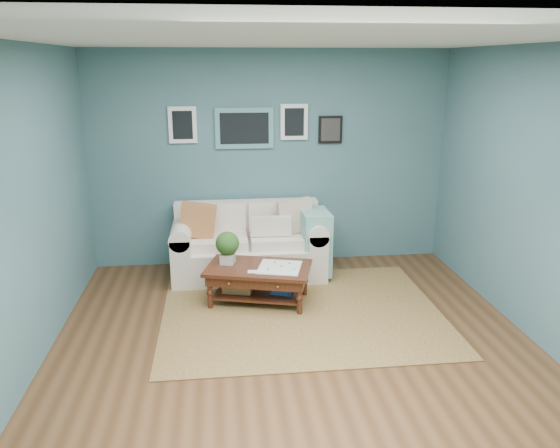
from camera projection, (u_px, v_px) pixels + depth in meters
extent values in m
plane|color=brown|center=(298.00, 356.00, 4.90)|extent=(5.00, 5.00, 0.00)
plane|color=white|center=(302.00, 39.00, 4.13)|extent=(5.00, 5.00, 0.00)
cube|color=#3D5E66|center=(270.00, 160.00, 6.89)|extent=(4.50, 0.02, 2.70)
cube|color=#3D5E66|center=(395.00, 376.00, 2.13)|extent=(4.50, 0.02, 2.70)
cube|color=#3D5E66|center=(16.00, 219.00, 4.27)|extent=(0.02, 5.00, 2.70)
cube|color=#3D5E66|center=(554.00, 203.00, 4.76)|extent=(0.02, 5.00, 2.70)
cube|color=teal|center=(244.00, 128.00, 6.72)|extent=(0.72, 0.03, 0.50)
cube|color=black|center=(244.00, 128.00, 6.70)|extent=(0.60, 0.01, 0.38)
cube|color=white|center=(183.00, 125.00, 6.63)|extent=(0.34, 0.03, 0.44)
cube|color=white|center=(294.00, 122.00, 6.77)|extent=(0.34, 0.03, 0.44)
cube|color=black|center=(330.00, 130.00, 6.85)|extent=(0.30, 0.03, 0.34)
cube|color=brown|center=(302.00, 312.00, 5.74)|extent=(2.89, 2.32, 0.01)
cube|color=#F3E3CF|center=(249.00, 260.00, 6.70)|extent=(1.36, 0.85, 0.40)
cube|color=#F3E3CF|center=(247.00, 219.00, 6.89)|extent=(1.79, 0.21, 0.46)
cube|color=#F3E3CF|center=(183.00, 255.00, 6.59)|extent=(0.23, 0.85, 0.60)
cube|color=#F3E3CF|center=(313.00, 250.00, 6.76)|extent=(0.23, 0.85, 0.60)
cylinder|color=#F3E3CF|center=(181.00, 231.00, 6.50)|extent=(0.25, 0.85, 0.25)
cylinder|color=#F3E3CF|center=(313.00, 227.00, 6.68)|extent=(0.25, 0.85, 0.25)
cube|color=#F3E3CF|center=(218.00, 242.00, 6.53)|extent=(0.69, 0.54, 0.12)
cube|color=#F3E3CF|center=(279.00, 240.00, 6.61)|extent=(0.69, 0.54, 0.12)
cube|color=#F3E3CF|center=(217.00, 217.00, 6.72)|extent=(0.69, 0.12, 0.35)
cube|color=#F3E3CF|center=(276.00, 215.00, 6.80)|extent=(0.69, 0.12, 0.35)
cube|color=#B45331|center=(198.00, 220.00, 6.44)|extent=(0.46, 0.17, 0.46)
cube|color=beige|center=(295.00, 216.00, 6.63)|extent=(0.45, 0.17, 0.44)
cube|color=beige|center=(271.00, 226.00, 6.51)|extent=(0.48, 0.12, 0.23)
cube|color=#74A79C|center=(315.00, 242.00, 6.61)|extent=(0.33, 0.53, 0.77)
cube|color=#331109|center=(259.00, 268.00, 5.89)|extent=(1.24, 0.92, 0.04)
cube|color=#331109|center=(259.00, 274.00, 5.91)|extent=(1.15, 0.82, 0.11)
cube|color=#331109|center=(259.00, 293.00, 5.97)|extent=(1.03, 0.71, 0.02)
sphere|color=gold|center=(229.00, 284.00, 5.67)|extent=(0.03, 0.03, 0.03)
sphere|color=gold|center=(278.00, 287.00, 5.59)|extent=(0.03, 0.03, 0.03)
cylinder|color=#331109|center=(210.00, 292.00, 5.78)|extent=(0.06, 0.06, 0.38)
cylinder|color=#331109|center=(300.00, 298.00, 5.64)|extent=(0.06, 0.06, 0.38)
cylinder|color=#331109|center=(222.00, 275.00, 6.25)|extent=(0.06, 0.06, 0.38)
cylinder|color=#331109|center=(305.00, 280.00, 6.11)|extent=(0.06, 0.06, 0.38)
cube|color=beige|center=(228.00, 258.00, 5.96)|extent=(0.18, 0.18, 0.11)
sphere|color=#28451A|center=(227.00, 243.00, 5.91)|extent=(0.26, 0.26, 0.26)
cube|color=white|center=(280.00, 267.00, 5.85)|extent=(0.54, 0.54, 0.01)
cube|color=#9B7449|center=(238.00, 283.00, 5.98)|extent=(0.36, 0.30, 0.18)
cube|color=#234A8B|center=(282.00, 288.00, 5.93)|extent=(0.26, 0.22, 0.10)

